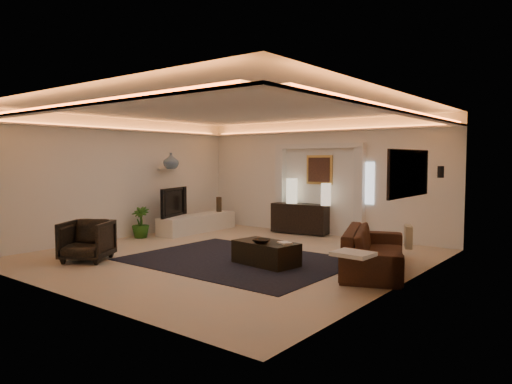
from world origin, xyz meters
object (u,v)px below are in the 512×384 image
Objects in this scene: console at (300,218)px; sofa at (374,249)px; coffee_table at (266,254)px; armchair at (87,241)px.

console is 4.11m from sofa.
coffee_table is 1.39× the size of armchair.
coffee_table is at bearing -73.39° from console.
sofa is 1.92m from coffee_table.
coffee_table is (1.47, -3.44, -0.20)m from console.
console is 3.74m from coffee_table.
console is 5.43m from armchair.
console is 1.77× the size of armchair.
armchair is at bearing -111.39° from console.
console reaches higher than sofa.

